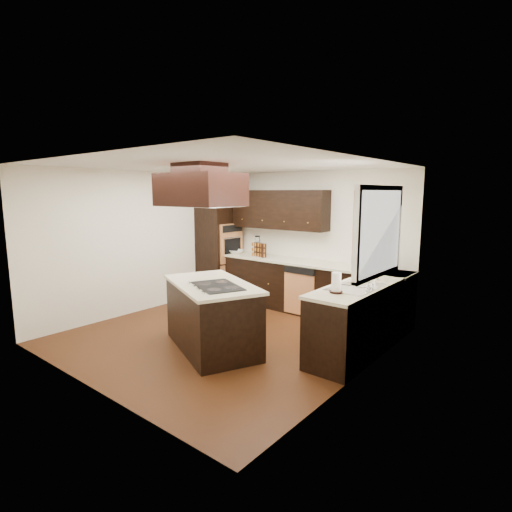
% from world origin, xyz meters
% --- Properties ---
extents(floor, '(4.20, 4.20, 0.02)m').
position_xyz_m(floor, '(0.00, 0.00, -0.01)').
color(floor, '#5A2E13').
rests_on(floor, ground).
extents(ceiling, '(4.20, 4.20, 0.02)m').
position_xyz_m(ceiling, '(0.00, 0.00, 2.51)').
color(ceiling, silver).
rests_on(ceiling, ground).
extents(wall_back, '(4.20, 0.02, 2.50)m').
position_xyz_m(wall_back, '(0.00, 2.11, 1.25)').
color(wall_back, white).
rests_on(wall_back, ground).
extents(wall_front, '(4.20, 0.02, 2.50)m').
position_xyz_m(wall_front, '(0.00, -2.11, 1.25)').
color(wall_front, white).
rests_on(wall_front, ground).
extents(wall_left, '(0.02, 4.20, 2.50)m').
position_xyz_m(wall_left, '(-2.11, 0.00, 1.25)').
color(wall_left, white).
rests_on(wall_left, ground).
extents(wall_right, '(0.02, 4.20, 2.50)m').
position_xyz_m(wall_right, '(2.11, 0.00, 1.25)').
color(wall_right, white).
rests_on(wall_right, ground).
extents(oven_column, '(0.65, 0.75, 2.12)m').
position_xyz_m(oven_column, '(-1.78, 1.71, 1.06)').
color(oven_column, black).
rests_on(oven_column, floor).
extents(wall_oven_face, '(0.05, 0.62, 0.78)m').
position_xyz_m(wall_oven_face, '(-1.43, 1.71, 1.12)').
color(wall_oven_face, '#DC8A50').
rests_on(wall_oven_face, oven_column).
extents(base_cabinets_back, '(2.93, 0.60, 0.88)m').
position_xyz_m(base_cabinets_back, '(0.03, 1.80, 0.44)').
color(base_cabinets_back, black).
rests_on(base_cabinets_back, floor).
extents(base_cabinets_right, '(0.60, 2.40, 0.88)m').
position_xyz_m(base_cabinets_right, '(1.80, 0.90, 0.44)').
color(base_cabinets_right, black).
rests_on(base_cabinets_right, floor).
extents(countertop_back, '(2.93, 0.63, 0.04)m').
position_xyz_m(countertop_back, '(0.03, 1.79, 0.90)').
color(countertop_back, beige).
rests_on(countertop_back, base_cabinets_back).
extents(countertop_right, '(0.63, 2.40, 0.04)m').
position_xyz_m(countertop_right, '(1.79, 0.90, 0.90)').
color(countertop_right, beige).
rests_on(countertop_right, base_cabinets_right).
extents(upper_cabinets, '(2.00, 0.34, 0.72)m').
position_xyz_m(upper_cabinets, '(-0.43, 1.93, 1.81)').
color(upper_cabinets, black).
rests_on(upper_cabinets, wall_back).
extents(dishwasher_front, '(0.60, 0.05, 0.72)m').
position_xyz_m(dishwasher_front, '(0.33, 1.50, 0.40)').
color(dishwasher_front, '#DC8A50').
rests_on(dishwasher_front, floor).
extents(window_frame, '(0.06, 1.32, 1.12)m').
position_xyz_m(window_frame, '(2.07, 0.55, 1.65)').
color(window_frame, white).
rests_on(window_frame, wall_right).
extents(window_pane, '(0.00, 1.20, 1.00)m').
position_xyz_m(window_pane, '(2.10, 0.55, 1.65)').
color(window_pane, white).
rests_on(window_pane, wall_right).
extents(curtain_left, '(0.02, 0.34, 0.90)m').
position_xyz_m(curtain_left, '(2.01, 0.13, 1.70)').
color(curtain_left, beige).
rests_on(curtain_left, wall_right).
extents(curtain_right, '(0.02, 0.34, 0.90)m').
position_xyz_m(curtain_right, '(2.01, 0.97, 1.70)').
color(curtain_right, beige).
rests_on(curtain_right, wall_right).
extents(sink_rim, '(0.52, 0.84, 0.01)m').
position_xyz_m(sink_rim, '(1.80, 0.55, 0.92)').
color(sink_rim, silver).
rests_on(sink_rim, countertop_right).
extents(island, '(1.78, 1.43, 0.88)m').
position_xyz_m(island, '(0.17, -0.44, 0.44)').
color(island, black).
rests_on(island, floor).
extents(island_top, '(1.85, 1.51, 0.04)m').
position_xyz_m(island_top, '(0.17, -0.44, 0.90)').
color(island_top, beige).
rests_on(island_top, island).
extents(cooktop, '(0.88, 0.76, 0.01)m').
position_xyz_m(cooktop, '(0.39, -0.54, 0.93)').
color(cooktop, black).
rests_on(cooktop, island_top).
extents(range_hood, '(1.05, 0.72, 0.42)m').
position_xyz_m(range_hood, '(0.10, -0.55, 2.16)').
color(range_hood, black).
rests_on(range_hood, ceiling).
extents(hood_duct, '(0.55, 0.50, 0.13)m').
position_xyz_m(hood_duct, '(0.10, -0.55, 2.44)').
color(hood_duct, black).
rests_on(hood_duct, ceiling).
extents(blender_base, '(0.15, 0.15, 0.10)m').
position_xyz_m(blender_base, '(-0.84, 1.81, 0.97)').
color(blender_base, silver).
rests_on(blender_base, countertop_back).
extents(blender_pitcher, '(0.13, 0.13, 0.26)m').
position_xyz_m(blender_pitcher, '(-0.84, 1.81, 1.15)').
color(blender_pitcher, silver).
rests_on(blender_pitcher, blender_base).
extents(spice_rack, '(0.32, 0.18, 0.26)m').
position_xyz_m(spice_rack, '(-0.70, 1.71, 1.05)').
color(spice_rack, black).
rests_on(spice_rack, countertop_back).
extents(mixing_bowl, '(0.30, 0.30, 0.07)m').
position_xyz_m(mixing_bowl, '(-1.34, 1.73, 0.96)').
color(mixing_bowl, white).
rests_on(mixing_bowl, countertop_back).
extents(soap_bottle, '(0.11, 0.11, 0.21)m').
position_xyz_m(soap_bottle, '(1.81, 1.12, 1.02)').
color(soap_bottle, white).
rests_on(soap_bottle, countertop_right).
extents(paper_towel, '(0.15, 0.15, 0.25)m').
position_xyz_m(paper_towel, '(1.74, 0.11, 1.05)').
color(paper_towel, white).
rests_on(paper_towel, countertop_right).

